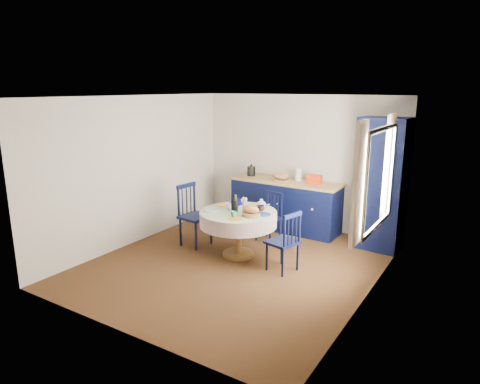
% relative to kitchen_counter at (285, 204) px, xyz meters
% --- Properties ---
extents(floor, '(4.50, 4.50, 0.00)m').
position_rel_kitchen_counter_xyz_m(floor, '(0.10, -1.90, -0.48)').
color(floor, black).
rests_on(floor, ground).
extents(ceiling, '(4.50, 4.50, 0.00)m').
position_rel_kitchen_counter_xyz_m(ceiling, '(0.10, -1.90, 2.02)').
color(ceiling, white).
rests_on(ceiling, wall_back).
extents(wall_back, '(4.00, 0.02, 2.50)m').
position_rel_kitchen_counter_xyz_m(wall_back, '(0.10, 0.35, 0.77)').
color(wall_back, silver).
rests_on(wall_back, floor).
extents(wall_left, '(0.02, 4.50, 2.50)m').
position_rel_kitchen_counter_xyz_m(wall_left, '(-1.90, -1.90, 0.77)').
color(wall_left, silver).
rests_on(wall_left, floor).
extents(wall_right, '(0.02, 4.50, 2.50)m').
position_rel_kitchen_counter_xyz_m(wall_right, '(2.10, -1.90, 0.77)').
color(wall_right, silver).
rests_on(wall_right, floor).
extents(window, '(0.10, 1.74, 1.45)m').
position_rel_kitchen_counter_xyz_m(window, '(2.05, -1.60, 1.04)').
color(window, white).
rests_on(window, wall_right).
extents(kitchen_counter, '(2.12, 0.68, 1.18)m').
position_rel_kitchen_counter_xyz_m(kitchen_counter, '(0.00, 0.00, 0.00)').
color(kitchen_counter, black).
rests_on(kitchen_counter, floor).
extents(pantry_cabinet, '(0.79, 0.59, 2.17)m').
position_rel_kitchen_counter_xyz_m(pantry_cabinet, '(1.74, -0.05, 0.60)').
color(pantry_cabinet, black).
rests_on(pantry_cabinet, floor).
extents(dining_table, '(1.21, 1.21, 1.01)m').
position_rel_kitchen_counter_xyz_m(dining_table, '(-0.03, -1.60, 0.13)').
color(dining_table, brown).
rests_on(dining_table, floor).
extents(chair_left, '(0.49, 0.51, 1.05)m').
position_rel_kitchen_counter_xyz_m(chair_left, '(-0.95, -1.58, 0.05)').
color(chair_left, black).
rests_on(chair_left, floor).
extents(chair_far, '(0.44, 0.42, 0.85)m').
position_rel_kitchen_counter_xyz_m(chair_far, '(0.04, -0.70, -0.05)').
color(chair_far, black).
rests_on(chair_far, floor).
extents(chair_right, '(0.48, 0.49, 0.91)m').
position_rel_kitchen_counter_xyz_m(chair_right, '(0.85, -1.76, -0.02)').
color(chair_right, black).
rests_on(chair_right, floor).
extents(mug_a, '(0.12, 0.12, 0.10)m').
position_rel_kitchen_counter_xyz_m(mug_a, '(-0.22, -1.57, 0.30)').
color(mug_a, silver).
rests_on(mug_a, dining_table).
extents(mug_b, '(0.10, 0.10, 0.09)m').
position_rel_kitchen_counter_xyz_m(mug_b, '(0.07, -1.89, 0.30)').
color(mug_b, '#286965').
rests_on(mug_b, dining_table).
extents(mug_c, '(0.12, 0.12, 0.09)m').
position_rel_kitchen_counter_xyz_m(mug_c, '(0.25, -1.39, 0.30)').
color(mug_c, black).
rests_on(mug_c, dining_table).
extents(mug_d, '(0.11, 0.11, 0.10)m').
position_rel_kitchen_counter_xyz_m(mug_d, '(-0.15, -1.24, 0.30)').
color(mug_d, silver).
rests_on(mug_d, dining_table).
extents(cobalt_bowl, '(0.26, 0.26, 0.06)m').
position_rel_kitchen_counter_xyz_m(cobalt_bowl, '(-0.27, -1.26, 0.28)').
color(cobalt_bowl, '#0B0779').
rests_on(cobalt_bowl, dining_table).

